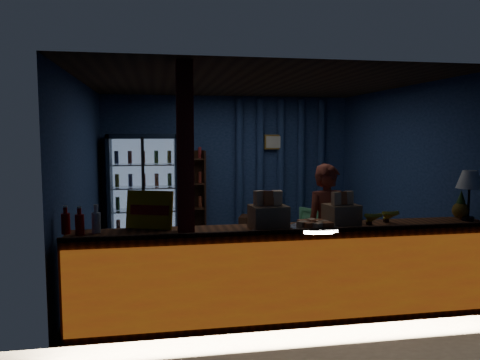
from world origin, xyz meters
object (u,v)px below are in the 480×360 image
Objects in this scene: shopkeeper at (328,230)px; green_chair at (325,223)px; table_lamp at (470,182)px; pastry_tray at (315,226)px.

green_chair is (0.97, 2.65, -0.46)m from shopkeeper.
table_lamp is (0.43, -3.23, 1.07)m from green_chair.
green_chair is 1.25× the size of table_lamp.
pastry_tray is at bearing -126.05° from shopkeeper.
green_chair is 1.36× the size of pastry_tray.
shopkeeper is at bearing 41.03° from green_chair.
shopkeeper reaches higher than green_chair.
green_chair is at bearing 67.63° from pastry_tray.
table_lamp is (1.82, 0.14, 0.41)m from pastry_tray.
table_lamp is (1.40, -0.58, 0.61)m from shopkeeper.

